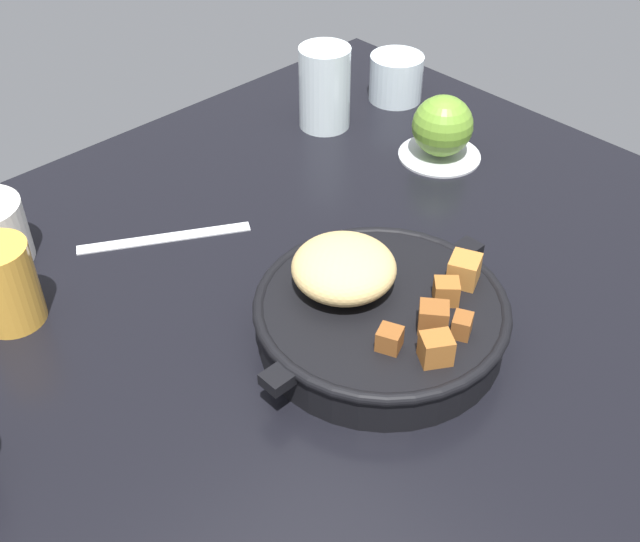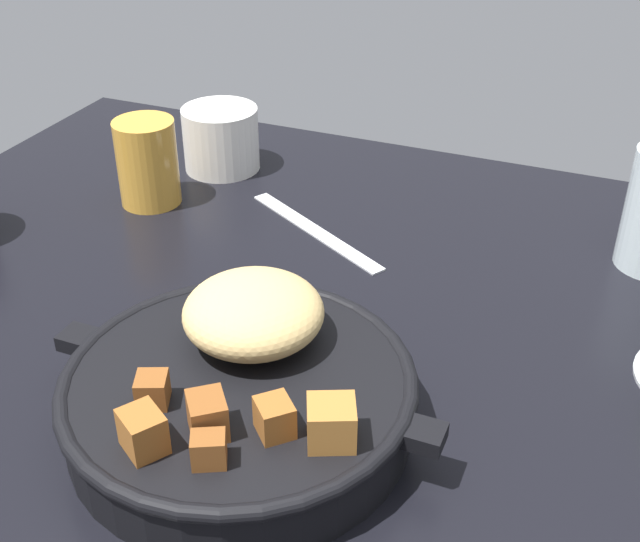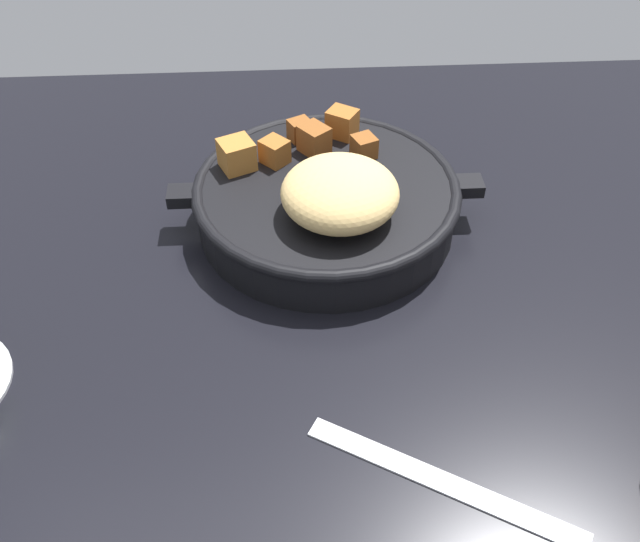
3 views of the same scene
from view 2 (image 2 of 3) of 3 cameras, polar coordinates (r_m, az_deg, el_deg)
The scene contains 5 objects.
ground_plane at distance 68.04cm, azimuth -0.68°, elevation -5.95°, with size 99.18×83.45×2.40cm, color black.
cast_iron_skillet at distance 58.44cm, azimuth -5.49°, elevation -7.97°, with size 29.34×24.99×9.16cm.
butter_knife at distance 83.04cm, azimuth -0.35°, elevation 2.86°, with size 19.82×1.60×0.36cm, color silver.
ceramic_mug_white at distance 95.92cm, azimuth -6.88°, elevation 9.09°, with size 8.63×8.63×7.24cm, color silver.
juice_glass_amber at distance 88.89cm, azimuth -11.88°, elevation 7.38°, with size 6.40×6.40×9.15cm, color gold.
Camera 2 is at (21.29, -49.20, 40.69)cm, focal length 46.16 mm.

